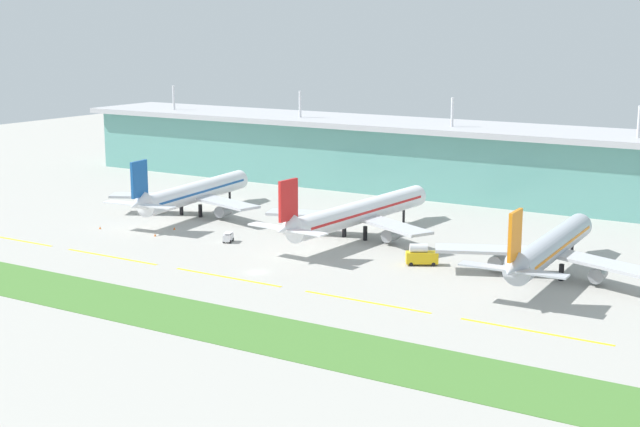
{
  "coord_description": "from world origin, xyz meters",
  "views": [
    {
      "loc": [
        113.34,
        -157.51,
        52.86
      ],
      "look_at": [
        -4.03,
        33.04,
        7.0
      ],
      "focal_mm": 51.29,
      "sensor_mm": 36.0,
      "label": 1
    }
  ],
  "objects": [
    {
      "name": "airliner_near",
      "position": [
        -51.56,
        41.29,
        6.44
      ],
      "size": [
        48.54,
        59.12,
        18.9
      ],
      "color": "white",
      "rests_on": "ground"
    },
    {
      "name": "safety_cone_nose_front",
      "position": [
        -61.13,
        13.9,
        0.35
      ],
      "size": [
        0.56,
        0.56,
        0.7
      ],
      "primitive_type": "cone",
      "color": "orange",
      "rests_on": "ground"
    },
    {
      "name": "safety_cone_right_wingtip",
      "position": [
        -43.73,
        23.67,
        0.35
      ],
      "size": [
        0.56,
        0.56,
        0.7
      ],
      "primitive_type": "cone",
      "color": "orange",
      "rests_on": "ground"
    },
    {
      "name": "airliner_middle",
      "position": [
        2.32,
        41.18,
        6.45
      ],
      "size": [
        48.66,
        67.13,
        18.9
      ],
      "color": "white",
      "rests_on": "ground"
    },
    {
      "name": "safety_cone_left_wingtip",
      "position": [
        -42.82,
        15.06,
        0.35
      ],
      "size": [
        0.56,
        0.56,
        0.7
      ],
      "primitive_type": "cone",
      "color": "orange",
      "rests_on": "ground"
    },
    {
      "name": "taxiway_stripe_east",
      "position": [
        65.0,
        -6.64,
        0.02
      ],
      "size": [
        28.0,
        0.7,
        0.04
      ],
      "primitive_type": "cube",
      "color": "yellow",
      "rests_on": "ground"
    },
    {
      "name": "taxiway_stripe_centre",
      "position": [
        -3.0,
        -6.64,
        0.02
      ],
      "size": [
        28.0,
        0.7,
        0.04
      ],
      "primitive_type": "cube",
      "color": "yellow",
      "rests_on": "ground"
    },
    {
      "name": "baggage_cart",
      "position": [
        -22.77,
        19.7,
        1.26
      ],
      "size": [
        3.08,
        4.01,
        2.48
      ],
      "color": "silver",
      "rests_on": "ground"
    },
    {
      "name": "terminal_building",
      "position": [
        -0.0,
        110.08,
        11.44
      ],
      "size": [
        288.0,
        34.0,
        31.48
      ],
      "color": "#5B9E93",
      "rests_on": "ground"
    },
    {
      "name": "taxiway_stripe_mid_east",
      "position": [
        31.0,
        -6.64,
        0.02
      ],
      "size": [
        28.0,
        0.7,
        0.04
      ],
      "primitive_type": "cube",
      "color": "yellow",
      "rests_on": "ground"
    },
    {
      "name": "taxiway_stripe_west",
      "position": [
        -71.0,
        -6.64,
        0.02
      ],
      "size": [
        28.0,
        0.7,
        0.04
      ],
      "primitive_type": "cube",
      "color": "yellow",
      "rests_on": "ground"
    },
    {
      "name": "taxiway_stripe_mid_west",
      "position": [
        -37.0,
        -6.64,
        0.02
      ],
      "size": [
        28.0,
        0.7,
        0.04
      ],
      "primitive_type": "cube",
      "color": "yellow",
      "rests_on": "ground"
    },
    {
      "name": "grass_verge",
      "position": [
        0.0,
        -32.51,
        0.05
      ],
      "size": [
        300.0,
        18.0,
        0.1
      ],
      "primitive_type": "cube",
      "color": "#477A33",
      "rests_on": "ground"
    },
    {
      "name": "airliner_far",
      "position": [
        55.61,
        29.88,
        6.44
      ],
      "size": [
        48.77,
        58.85,
        18.9
      ],
      "color": "#ADB2BC",
      "rests_on": "ground"
    },
    {
      "name": "fuel_truck",
      "position": [
        27.94,
        24.68,
        2.26
      ],
      "size": [
        7.5,
        5.97,
        4.95
      ],
      "color": "gold",
      "rests_on": "ground"
    },
    {
      "name": "ground_plane",
      "position": [
        0.0,
        0.0,
        0.0
      ],
      "size": [
        600.0,
        600.0,
        0.0
      ],
      "primitive_type": "plane",
      "color": "#A8A59E"
    }
  ]
}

